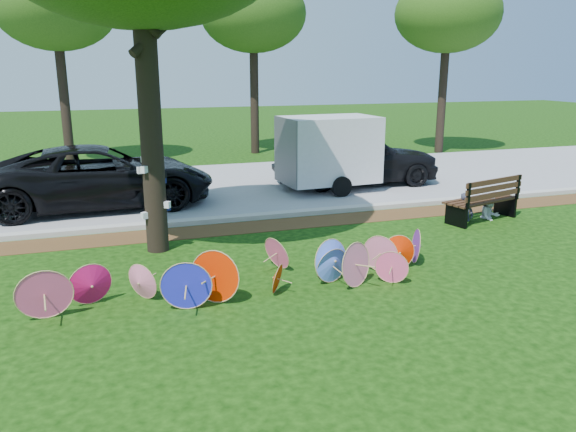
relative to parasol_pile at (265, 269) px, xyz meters
name	(u,v)px	position (x,y,z in m)	size (l,w,h in m)	color
ground	(297,303)	(0.32, -0.71, -0.37)	(90.00, 90.00, 0.00)	black
mulch_strip	(235,228)	(0.32, 3.79, -0.36)	(90.00, 1.00, 0.01)	#472D16
curb	(228,219)	(0.32, 4.49, -0.31)	(90.00, 0.30, 0.12)	#B7B5AD
street	(201,187)	(0.32, 8.64, -0.36)	(90.00, 8.00, 0.01)	gray
parasol_pile	(265,269)	(0.00, 0.00, 0.00)	(7.21, 1.85, 0.87)	#C51056
black_van	(100,177)	(-2.60, 6.99, 0.46)	(2.74, 5.94, 1.65)	black
dark_pickup	(356,157)	(5.16, 7.67, 0.52)	(2.10, 5.21, 1.78)	black
cargo_trailer	(329,149)	(3.95, 6.98, 0.90)	(2.77, 1.75, 2.54)	silver
park_bench	(481,199)	(6.23, 2.69, 0.17)	(2.06, 0.78, 1.08)	black
person_left	(468,194)	(5.88, 2.74, 0.30)	(0.49, 0.32, 1.34)	#333546
person_right	(492,195)	(6.58, 2.74, 0.23)	(0.58, 0.45, 1.19)	silver
bg_trees	(261,12)	(3.87, 14.21, 5.40)	(19.74, 6.69, 7.40)	black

